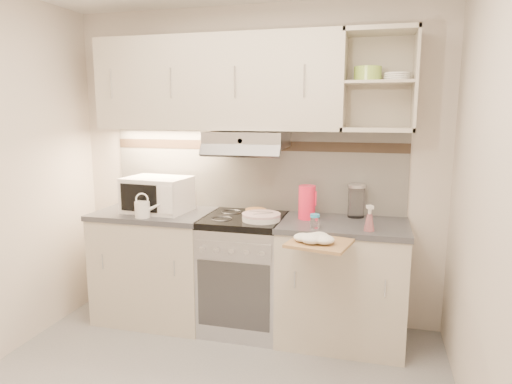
{
  "coord_description": "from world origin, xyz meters",
  "views": [
    {
      "loc": [
        0.95,
        -2.15,
        1.69
      ],
      "look_at": [
        0.13,
        0.95,
        1.12
      ],
      "focal_mm": 32.0,
      "sensor_mm": 36.0,
      "label": 1
    }
  ],
  "objects_px": {
    "plate_stack": "(261,217)",
    "glass_jar": "(356,201)",
    "pink_pitcher": "(307,202)",
    "spray_bottle": "(369,220)",
    "microwave": "(157,194)",
    "watering_can": "(143,209)",
    "cutting_board": "(319,243)",
    "electric_range": "(244,273)"
  },
  "relations": [
    {
      "from": "pink_pitcher",
      "to": "spray_bottle",
      "type": "bearing_deg",
      "value": -32.08
    },
    {
      "from": "plate_stack",
      "to": "pink_pitcher",
      "type": "bearing_deg",
      "value": 23.36
    },
    {
      "from": "microwave",
      "to": "cutting_board",
      "type": "relative_size",
      "value": 1.4
    },
    {
      "from": "electric_range",
      "to": "glass_jar",
      "type": "bearing_deg",
      "value": 13.64
    },
    {
      "from": "watering_can",
      "to": "spray_bottle",
      "type": "height_order",
      "value": "spray_bottle"
    },
    {
      "from": "cutting_board",
      "to": "spray_bottle",
      "type": "bearing_deg",
      "value": 54.32
    },
    {
      "from": "watering_can",
      "to": "pink_pitcher",
      "type": "relative_size",
      "value": 0.87
    },
    {
      "from": "pink_pitcher",
      "to": "cutting_board",
      "type": "relative_size",
      "value": 0.68
    },
    {
      "from": "plate_stack",
      "to": "pink_pitcher",
      "type": "height_order",
      "value": "pink_pitcher"
    },
    {
      "from": "microwave",
      "to": "pink_pitcher",
      "type": "relative_size",
      "value": 2.06
    },
    {
      "from": "spray_bottle",
      "to": "watering_can",
      "type": "bearing_deg",
      "value": 156.17
    },
    {
      "from": "cutting_board",
      "to": "pink_pitcher",
      "type": "bearing_deg",
      "value": 118.72
    },
    {
      "from": "microwave",
      "to": "watering_can",
      "type": "xyz_separation_m",
      "value": [
        -0.01,
        -0.22,
        -0.07
      ]
    },
    {
      "from": "microwave",
      "to": "spray_bottle",
      "type": "relative_size",
      "value": 2.73
    },
    {
      "from": "glass_jar",
      "to": "spray_bottle",
      "type": "xyz_separation_m",
      "value": [
        0.1,
        -0.39,
        -0.05
      ]
    },
    {
      "from": "watering_can",
      "to": "pink_pitcher",
      "type": "height_order",
      "value": "pink_pitcher"
    },
    {
      "from": "cutting_board",
      "to": "watering_can",
      "type": "bearing_deg",
      "value": -178.71
    },
    {
      "from": "glass_jar",
      "to": "electric_range",
      "type": "bearing_deg",
      "value": -166.36
    },
    {
      "from": "watering_can",
      "to": "glass_jar",
      "type": "relative_size",
      "value": 0.87
    },
    {
      "from": "pink_pitcher",
      "to": "microwave",
      "type": "bearing_deg",
      "value": 178.1
    },
    {
      "from": "plate_stack",
      "to": "glass_jar",
      "type": "distance_m",
      "value": 0.73
    },
    {
      "from": "pink_pitcher",
      "to": "cutting_board",
      "type": "distance_m",
      "value": 0.56
    },
    {
      "from": "microwave",
      "to": "watering_can",
      "type": "distance_m",
      "value": 0.23
    },
    {
      "from": "electric_range",
      "to": "spray_bottle",
      "type": "bearing_deg",
      "value": -11.77
    },
    {
      "from": "pink_pitcher",
      "to": "glass_jar",
      "type": "relative_size",
      "value": 1.01
    },
    {
      "from": "microwave",
      "to": "glass_jar",
      "type": "bearing_deg",
      "value": 12.52
    },
    {
      "from": "microwave",
      "to": "pink_pitcher",
      "type": "bearing_deg",
      "value": 7.43
    },
    {
      "from": "electric_range",
      "to": "spray_bottle",
      "type": "relative_size",
      "value": 4.75
    },
    {
      "from": "electric_range",
      "to": "pink_pitcher",
      "type": "relative_size",
      "value": 3.58
    },
    {
      "from": "plate_stack",
      "to": "glass_jar",
      "type": "height_order",
      "value": "glass_jar"
    },
    {
      "from": "microwave",
      "to": "plate_stack",
      "type": "bearing_deg",
      "value": -0.63
    },
    {
      "from": "spray_bottle",
      "to": "glass_jar",
      "type": "bearing_deg",
      "value": 80.22
    },
    {
      "from": "electric_range",
      "to": "watering_can",
      "type": "bearing_deg",
      "value": -163.35
    },
    {
      "from": "electric_range",
      "to": "glass_jar",
      "type": "distance_m",
      "value": 1.02
    },
    {
      "from": "electric_range",
      "to": "microwave",
      "type": "distance_m",
      "value": 0.93
    },
    {
      "from": "microwave",
      "to": "pink_pitcher",
      "type": "distance_m",
      "value": 1.19
    },
    {
      "from": "electric_range",
      "to": "plate_stack",
      "type": "distance_m",
      "value": 0.51
    },
    {
      "from": "glass_jar",
      "to": "plate_stack",
      "type": "bearing_deg",
      "value": -156.59
    },
    {
      "from": "pink_pitcher",
      "to": "cutting_board",
      "type": "bearing_deg",
      "value": -77.18
    },
    {
      "from": "pink_pitcher",
      "to": "cutting_board",
      "type": "height_order",
      "value": "pink_pitcher"
    },
    {
      "from": "microwave",
      "to": "spray_bottle",
      "type": "bearing_deg",
      "value": -1.55
    },
    {
      "from": "glass_jar",
      "to": "cutting_board",
      "type": "bearing_deg",
      "value": -106.15
    }
  ]
}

